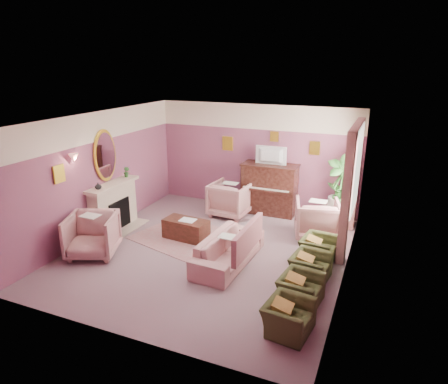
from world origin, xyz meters
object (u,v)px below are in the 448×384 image
at_px(olive_chair_b, 301,285).
at_px(olive_chair_c, 311,263).
at_px(side_table, 338,211).
at_px(olive_chair_a, 289,312).
at_px(floral_armchair_front, 92,233).
at_px(coffee_table, 186,229).
at_px(television, 270,154).
at_px(sofa, 229,244).
at_px(piano, 269,189).
at_px(floral_armchair_left, 230,197).
at_px(floral_armchair_right, 317,217).
at_px(olive_chair_d, 319,245).

bearing_deg(olive_chair_b, olive_chair_c, 90.00).
bearing_deg(side_table, olive_chair_a, -91.23).
bearing_deg(floral_armchair_front, olive_chair_c, 10.19).
bearing_deg(floral_armchair_front, coffee_table, 46.62).
relative_size(coffee_table, olive_chair_a, 1.34).
relative_size(television, sofa, 0.40).
bearing_deg(coffee_table, piano, 61.26).
xyz_separation_m(sofa, floral_armchair_left, (-0.95, 2.43, 0.09)).
xyz_separation_m(piano, floral_armchair_front, (-2.65, -3.77, -0.16)).
height_order(floral_armchair_right, olive_chair_b, floral_armchair_right).
distance_m(floral_armchair_right, olive_chair_d, 1.12).
xyz_separation_m(floral_armchair_right, olive_chair_b, (0.24, -2.72, -0.17)).
bearing_deg(olive_chair_a, sofa, 134.79).
xyz_separation_m(floral_armchair_front, side_table, (4.43, 3.66, -0.14)).
bearing_deg(floral_armchair_right, floral_armchair_front, -146.81).
distance_m(floral_armchair_left, side_table, 2.71).
height_order(sofa, floral_armchair_right, floral_armchair_right).
bearing_deg(olive_chair_d, coffee_table, -177.46).
xyz_separation_m(piano, olive_chair_c, (1.69, -2.99, -0.33)).
bearing_deg(floral_armchair_front, side_table, 39.56).
bearing_deg(olive_chair_b, floral_armchair_left, 128.36).
bearing_deg(floral_armchair_right, television, 144.43).
xyz_separation_m(olive_chair_c, side_table, (0.10, 2.88, 0.03)).
bearing_deg(coffee_table, sofa, -27.70).
height_order(olive_chair_b, side_table, side_table).
relative_size(television, floral_armchair_front, 0.81).
distance_m(floral_armchair_front, side_table, 5.75).
bearing_deg(olive_chair_b, coffee_table, 152.89).
distance_m(television, sofa, 3.18).
relative_size(olive_chair_b, olive_chair_d, 1.00).
distance_m(piano, side_table, 1.81).
xyz_separation_m(floral_armchair_front, olive_chair_b, (4.34, -0.04, -0.17)).
xyz_separation_m(television, floral_armchair_right, (1.45, -1.04, -1.11)).
bearing_deg(side_table, television, 178.32).
bearing_deg(olive_chair_c, floral_armchair_right, 97.20).
xyz_separation_m(olive_chair_b, side_table, (0.10, 3.70, 0.03)).
bearing_deg(olive_chair_c, coffee_table, 166.84).
distance_m(coffee_table, floral_armchair_front, 2.04).
bearing_deg(olive_chair_b, olive_chair_d, 90.00).
bearing_deg(television, piano, 90.00).
height_order(olive_chair_a, olive_chair_c, same).
distance_m(television, olive_chair_a, 5.04).
bearing_deg(piano, olive_chair_b, -66.07).
bearing_deg(floral_armchair_left, piano, 32.69).
relative_size(floral_armchair_front, olive_chair_c, 1.32).
relative_size(television, olive_chair_d, 1.07).
relative_size(piano, olive_chair_b, 1.88).
distance_m(coffee_table, olive_chair_a, 3.76).
distance_m(piano, olive_chair_c, 3.45).
xyz_separation_m(floral_armchair_left, olive_chair_b, (2.57, -3.24, -0.17)).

